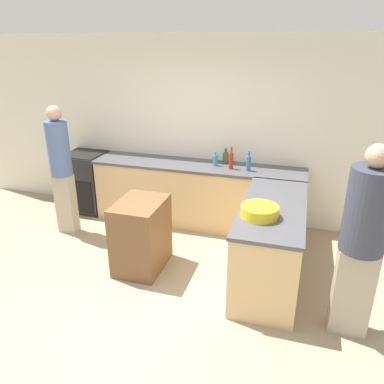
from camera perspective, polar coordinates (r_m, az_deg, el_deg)
name	(u,v)px	position (r m, az deg, el deg)	size (l,w,h in m)	color
ground_plane	(147,300)	(4.22, -6.83, -15.96)	(14.00, 14.00, 0.00)	tan
wall_back	(204,131)	(5.61, 1.77, 9.30)	(8.00, 0.06, 2.70)	silver
counter_back	(197,194)	(5.57, 0.77, -0.33)	(3.08, 0.64, 0.93)	#D6B27A
counter_peninsula	(270,243)	(4.36, 11.87, -7.55)	(0.69, 1.72, 0.93)	#D6B27A
range_oven	(87,181)	(6.30, -15.72, 1.56)	(0.63, 0.62, 0.94)	black
island_table	(141,235)	(4.54, -7.73, -6.52)	(0.53, 0.71, 0.86)	brown
mixing_bowl	(260,211)	(3.84, 10.26, -2.92)	(0.38, 0.38, 0.12)	yellow
olive_oil_bottle	(226,157)	(5.47, 5.14, 5.27)	(0.08, 0.08, 0.22)	#475B1E
water_bottle_blue	(249,163)	(5.18, 8.61, 4.42)	(0.06, 0.06, 0.28)	#386BB7
dish_soap_bottle	(215,160)	(5.35, 3.56, 4.91)	(0.06, 0.06, 0.21)	#338CBF
hot_sauce_bottle	(231,160)	(5.22, 5.99, 4.87)	(0.06, 0.06, 0.32)	red
person_by_range	(61,166)	(5.43, -19.34, 3.81)	(0.30, 0.30, 1.82)	#ADA38E
person_at_peninsula	(362,238)	(3.59, 24.52, -6.45)	(0.38, 0.38, 1.84)	#ADA38E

